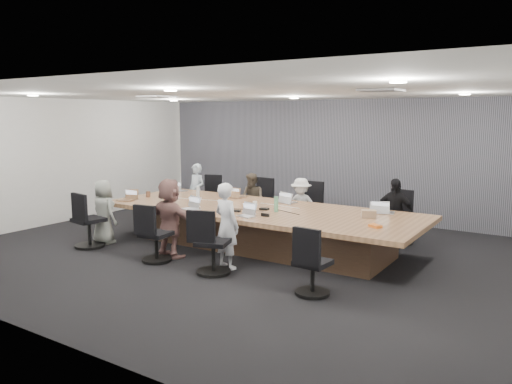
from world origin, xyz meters
The scene contains 40 objects.
floor centered at (0.00, 0.00, 0.00)m, with size 10.00×8.00×0.00m, color black.
ceiling centered at (0.00, 0.00, 2.80)m, with size 10.00×8.00×0.00m, color white.
wall_back centered at (0.00, 4.00, 1.40)m, with size 10.00×2.80×0.00m, color silver.
wall_front centered at (0.00, -4.00, 1.40)m, with size 10.00×2.80×0.00m, color silver.
wall_left centered at (-5.00, 0.00, 1.40)m, with size 8.00×2.80×0.00m, color silver.
curtain centered at (0.00, 3.92, 1.40)m, with size 9.80×0.04×2.80m, color slate.
conference_table centered at (0.00, 0.50, 0.40)m, with size 6.00×2.20×0.74m.
chair_0 centered at (-2.60, 2.20, 0.40)m, with size 0.55×0.55×0.81m, color black, non-canonical shape.
chair_1 centered at (-1.03, 2.20, 0.43)m, with size 0.58×0.58×0.86m, color black, non-canonical shape.
chair_2 centered at (0.16, 2.20, 0.43)m, with size 0.59×0.59×0.87m, color black, non-canonical shape.
chair_3 centered at (2.09, 2.20, 0.41)m, with size 0.55×0.55×0.82m, color black, non-canonical shape.
chair_4 centered at (-2.65, -1.20, 0.43)m, with size 0.58×0.58×0.86m, color black, non-canonical shape.
chair_5 centered at (-0.95, -1.20, 0.39)m, with size 0.52×0.52×0.78m, color black, non-canonical shape.
chair_6 centered at (0.25, -1.20, 0.41)m, with size 0.56×0.56×0.83m, color black, non-canonical shape.
chair_7 centered at (1.95, -1.20, 0.37)m, with size 0.50×0.50×0.75m, color black, non-canonical shape.
person_0 centered at (-2.60, 1.85, 0.66)m, with size 0.48×0.31×1.31m, color silver.
laptop_0 centered at (-2.60, 1.30, 0.75)m, with size 0.29×0.20×0.02m, color #B2B2B7.
person_1 centered at (-1.03, 1.85, 0.59)m, with size 0.58×0.45×1.19m, color #494034.
laptop_1 centered at (-1.03, 1.30, 0.75)m, with size 0.33×0.23×0.02m, color #8C6647.
person_2 centered at (0.16, 1.85, 0.58)m, with size 0.75×0.43×1.16m, color silver.
laptop_2 centered at (0.16, 1.30, 0.75)m, with size 0.33×0.22×0.02m, color #B2B2B7.
person_3 centered at (2.09, 1.85, 0.65)m, with size 0.76×0.31×1.29m, color black.
laptop_3 centered at (2.09, 1.30, 0.75)m, with size 0.33×0.23×0.02m, color #B2B2B7.
person_4 centered at (-2.65, -0.85, 0.61)m, with size 0.60×0.39×1.22m, color gray.
laptop_4 centered at (-2.65, -0.30, 0.75)m, with size 0.29×0.20×0.02m, color #8C6647.
person_5 centered at (-0.95, -0.85, 0.68)m, with size 1.27×0.40×1.37m, color #815855.
laptop_5 centered at (-0.95, -0.30, 0.75)m, with size 0.32×0.22×0.02m, color #B2B2B7.
person_6 centered at (0.25, -0.85, 0.69)m, with size 0.50×0.33×1.38m, color silver.
laptop_6 centered at (0.25, -0.30, 0.75)m, with size 0.29×0.20×0.02m, color #B2B2B7.
bottle_green_left centered at (-2.52, 0.70, 0.88)m, with size 0.08×0.08×0.28m, color #5DA377.
bottle_green_right centered at (0.45, 0.35, 0.88)m, with size 0.08×0.08×0.27m, color #5DA377.
bottle_clear centered at (-1.70, 0.81, 0.86)m, with size 0.07×0.07×0.23m, color silver.
cup_white_far centered at (-0.13, 0.56, 0.79)m, with size 0.08×0.08×0.10m, color white.
cup_white_near centered at (1.91, 0.76, 0.79)m, with size 0.07×0.07×0.09m, color white.
mug_brown centered at (-2.65, 0.34, 0.80)m, with size 0.09×0.09×0.11m, color brown.
mic_left centered at (-0.14, -0.02, 0.75)m, with size 0.14×0.09×0.03m, color black.
mic_right centered at (0.18, 0.40, 0.76)m, with size 0.16×0.11×0.03m, color black.
stapler centered at (0.51, -0.11, 0.77)m, with size 0.15×0.04×0.05m, color black.
canvas_bag centered at (2.01, 0.75, 0.80)m, with size 0.24×0.15×0.13m, color #A07F63.
snack_packet centered at (2.35, 0.10, 0.76)m, with size 0.19×0.12×0.04m, color orange.
Camera 1 is at (4.85, -7.10, 2.42)m, focal length 35.00 mm.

